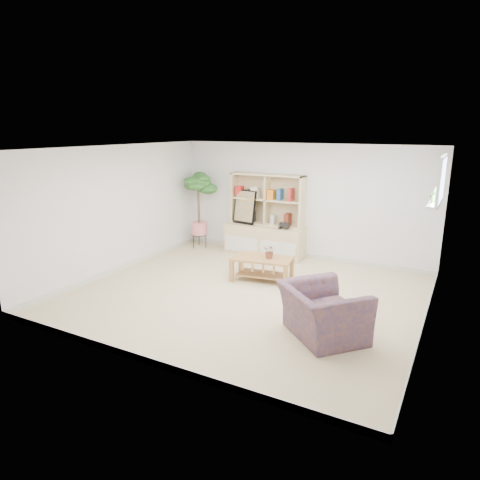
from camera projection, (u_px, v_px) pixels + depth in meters
The scene contains 14 objects.
floor at pixel (246, 294), 7.16m from camera, with size 5.50×5.00×0.01m, color beige.
ceiling at pixel (247, 148), 6.54m from camera, with size 5.50×5.00×0.01m, color white.
walls at pixel (247, 225), 6.85m from camera, with size 5.51×5.01×2.40m.
baseboard at pixel (246, 292), 7.15m from camera, with size 5.50×5.00×0.10m, color silver, non-canonical shape.
window at pixel (442, 180), 5.90m from camera, with size 0.10×0.98×0.68m, color silver, non-canonical shape.
window_sill at pixel (435, 203), 6.01m from camera, with size 0.14×1.00×0.04m, color silver.
storage_unit at pixel (265, 215), 9.17m from camera, with size 1.75×0.59×1.75m, color #CFBA82, non-canonical shape.
poster at pixel (245, 207), 9.30m from camera, with size 0.53×0.12×0.74m, color #E39F0E, non-canonical shape.
toy_truck at pixel (284, 225), 8.89m from camera, with size 0.28×0.20×0.15m, color black, non-canonical shape.
coffee_table at pixel (262, 269), 7.77m from camera, with size 1.06×0.58×0.44m, color #B47240, non-canonical shape.
table_plant at pixel (270, 251), 7.63m from camera, with size 0.23×0.20×0.26m, color #1B6416.
floor_tree at pixel (199, 211), 9.74m from camera, with size 0.64×0.64×1.74m, color #15461A, non-canonical shape.
armchair at pixel (323, 309), 5.64m from camera, with size 1.06×0.92×0.79m, color navy.
sill_plant at pixel (435, 194), 5.89m from camera, with size 0.13×0.11×0.24m, color #15461A.
Camera 1 is at (3.08, -5.94, 2.71)m, focal length 32.00 mm.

